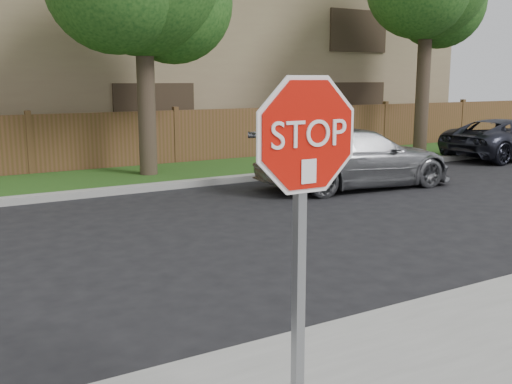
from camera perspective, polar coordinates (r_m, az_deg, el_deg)
ground at (r=5.84m, az=1.59°, el=-14.44°), size 90.00×90.00×0.00m
far_curb at (r=13.14m, az=-17.93°, el=-0.35°), size 70.00×0.30×0.15m
grass_strip at (r=14.73m, az=-19.41°, el=0.66°), size 70.00×3.00×0.12m
fence at (r=16.19m, az=-20.74°, el=4.08°), size 70.00×0.12×1.60m
stop_sign at (r=3.71m, az=4.62°, el=0.53°), size 1.01×0.13×2.55m
sedan_right at (r=14.02m, az=9.41°, el=3.24°), size 4.90×2.36×1.38m
sedan_far_right at (r=20.49m, az=22.80°, el=4.70°), size 4.55×2.22×1.24m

